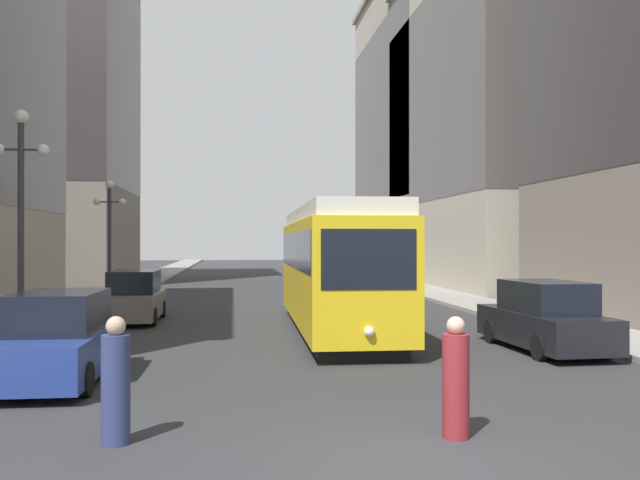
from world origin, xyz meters
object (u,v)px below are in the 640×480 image
(transit_bus, at_px, (348,258))
(streetcar, at_px, (335,265))
(lamp_post_left_near, at_px, (21,193))
(parked_car_left_mid, at_px, (59,340))
(pedestrian_crossing_near, at_px, (456,381))
(pedestrian_crossing_far, at_px, (116,385))
(parked_car_left_near, at_px, (134,298))
(parked_car_right_far, at_px, (545,318))
(lamp_post_left_far, at_px, (110,222))

(transit_bus, bearing_deg, streetcar, -102.73)
(streetcar, distance_m, lamp_post_left_near, 9.34)
(streetcar, bearing_deg, parked_car_left_mid, -132.95)
(pedestrian_crossing_near, height_order, pedestrian_crossing_far, pedestrian_crossing_far)
(parked_car_left_near, distance_m, parked_car_right_far, 14.07)
(streetcar, xyz_separation_m, parked_car_left_near, (-6.71, 3.55, -1.26))
(pedestrian_crossing_near, height_order, lamp_post_left_near, lamp_post_left_near)
(pedestrian_crossing_near, relative_size, lamp_post_left_near, 0.29)
(lamp_post_left_near, distance_m, lamp_post_left_far, 12.50)
(pedestrian_crossing_near, distance_m, lamp_post_left_far, 23.07)
(parked_car_left_near, relative_size, lamp_post_left_near, 0.74)
(pedestrian_crossing_far, bearing_deg, lamp_post_left_near, -45.64)
(streetcar, distance_m, transit_bus, 16.10)
(parked_car_left_near, relative_size, parked_car_right_far, 0.95)
(parked_car_left_near, height_order, pedestrian_crossing_far, parked_car_left_near)
(parked_car_left_near, bearing_deg, lamp_post_left_far, 108.10)
(parked_car_left_near, relative_size, lamp_post_left_far, 0.83)
(transit_bus, distance_m, lamp_post_left_far, 13.42)
(parked_car_left_mid, relative_size, pedestrian_crossing_far, 2.52)
(streetcar, height_order, lamp_post_left_far, lamp_post_left_far)
(transit_bus, bearing_deg, parked_car_left_near, -130.31)
(pedestrian_crossing_near, relative_size, lamp_post_left_far, 0.32)
(lamp_post_left_near, bearing_deg, transit_bus, 58.12)
(streetcar, bearing_deg, lamp_post_left_near, -159.52)
(pedestrian_crossing_far, bearing_deg, lamp_post_left_far, -59.62)
(transit_bus, xyz_separation_m, lamp_post_left_near, (-11.71, -18.82, 2.16))
(transit_bus, bearing_deg, lamp_post_left_near, -123.51)
(pedestrian_crossing_near, distance_m, pedestrian_crossing_far, 4.85)
(parked_car_right_far, xyz_separation_m, pedestrian_crossing_near, (-4.87, -7.30, -0.03))
(transit_bus, relative_size, pedestrian_crossing_far, 6.47)
(pedestrian_crossing_far, bearing_deg, parked_car_left_near, -62.71)
(parked_car_right_far, xyz_separation_m, pedestrian_crossing_far, (-9.71, -7.00, -0.01))
(parked_car_left_near, xyz_separation_m, pedestrian_crossing_near, (6.72, -15.28, -0.03))
(streetcar, relative_size, transit_bus, 1.06)
(transit_bus, bearing_deg, pedestrian_crossing_far, -107.86)
(parked_car_left_mid, distance_m, lamp_post_left_far, 16.76)
(transit_bus, height_order, parked_car_left_mid, transit_bus)
(parked_car_left_mid, relative_size, pedestrian_crossing_near, 2.58)
(pedestrian_crossing_far, height_order, lamp_post_left_near, lamp_post_left_near)
(parked_car_left_mid, height_order, pedestrian_crossing_far, parked_car_left_mid)
(lamp_post_left_near, bearing_deg, lamp_post_left_far, 90.00)
(transit_bus, relative_size, parked_car_left_mid, 2.56)
(parked_car_left_near, bearing_deg, parked_car_right_far, -34.24)
(parked_car_right_far, bearing_deg, pedestrian_crossing_far, 34.32)
(parked_car_left_mid, bearing_deg, lamp_post_left_near, 116.45)
(streetcar, bearing_deg, transit_bus, 80.02)
(parked_car_left_near, distance_m, lamp_post_left_near, 7.58)
(lamp_post_left_near, xyz_separation_m, lamp_post_left_far, (-0.00, 12.50, -0.40))
(streetcar, relative_size, parked_car_left_mid, 2.72)
(streetcar, height_order, pedestrian_crossing_near, streetcar)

